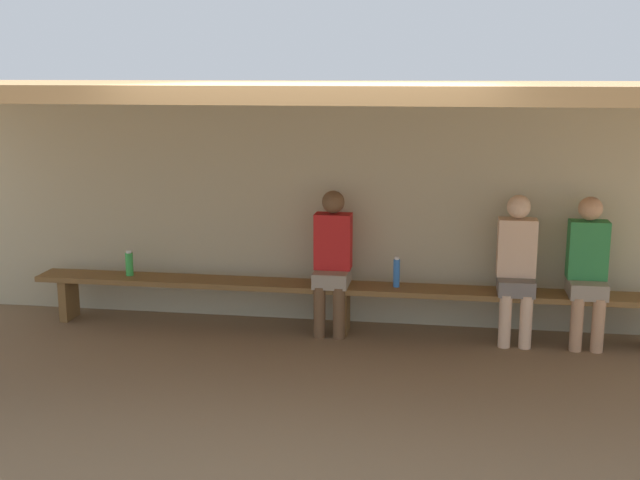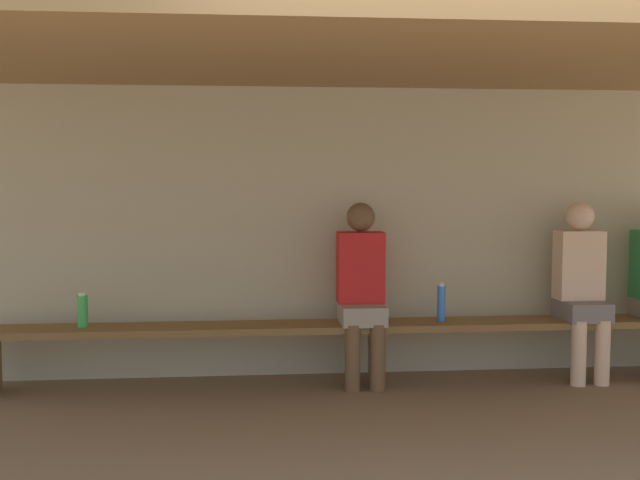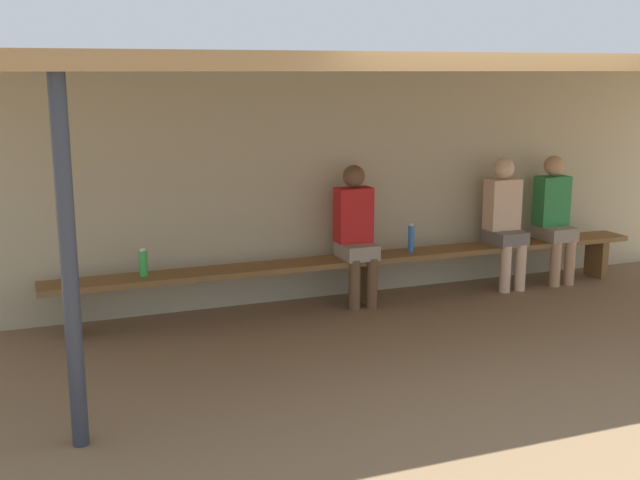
# 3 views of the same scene
# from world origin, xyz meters

# --- Properties ---
(ground_plane) EXTENTS (24.00, 24.00, 0.00)m
(ground_plane) POSITION_xyz_m (0.00, 0.00, 0.00)
(ground_plane) COLOR brown
(back_wall) EXTENTS (8.00, 0.20, 2.20)m
(back_wall) POSITION_xyz_m (0.00, 2.00, 1.10)
(back_wall) COLOR #B7AD8C
(back_wall) RESTS_ON ground
(dugout_roof) EXTENTS (8.00, 2.80, 0.12)m
(dugout_roof) POSITION_xyz_m (0.00, 0.70, 2.26)
(dugout_roof) COLOR #9E7547
(dugout_roof) RESTS_ON back_wall
(bench) EXTENTS (6.00, 0.36, 0.46)m
(bench) POSITION_xyz_m (0.00, 1.55, 0.39)
(bench) COLOR brown
(bench) RESTS_ON ground
(player_in_blue) EXTENTS (0.34, 0.42, 1.34)m
(player_in_blue) POSITION_xyz_m (-0.12, 1.55, 0.73)
(player_in_blue) COLOR gray
(player_in_blue) RESTS_ON ground
(player_rightmost) EXTENTS (0.34, 0.42, 1.34)m
(player_rightmost) POSITION_xyz_m (1.55, 1.55, 0.73)
(player_rightmost) COLOR slate
(player_rightmost) RESTS_ON ground
(water_bottle_orange) EXTENTS (0.07, 0.07, 0.25)m
(water_bottle_orange) POSITION_xyz_m (-2.11, 1.57, 0.58)
(water_bottle_orange) COLOR green
(water_bottle_orange) RESTS_ON bench
(water_bottle_green) EXTENTS (0.06, 0.06, 0.28)m
(water_bottle_green) POSITION_xyz_m (0.48, 1.56, 0.60)
(water_bottle_green) COLOR blue
(water_bottle_green) RESTS_ON bench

